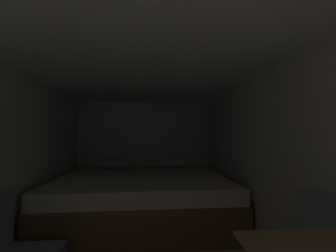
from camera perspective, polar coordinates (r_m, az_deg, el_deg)
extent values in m
cube|color=silver|center=(4.58, -6.15, -6.24)|extent=(2.77, 0.05, 1.97)
cube|color=silver|center=(2.55, 25.39, -8.96)|extent=(0.05, 4.73, 1.97)
cube|color=white|center=(2.30, -7.07, 15.59)|extent=(2.77, 4.73, 0.05)
cube|color=brown|center=(3.64, -6.52, -19.34)|extent=(2.55, 2.03, 0.46)
cube|color=beige|center=(3.56, -6.49, -14.25)|extent=(2.51, 1.99, 0.20)
ellipsoid|color=white|center=(4.38, -13.86, -9.49)|extent=(0.51, 0.31, 0.18)
ellipsoid|color=white|center=(4.36, 1.43, -9.59)|extent=(0.51, 0.31, 0.18)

